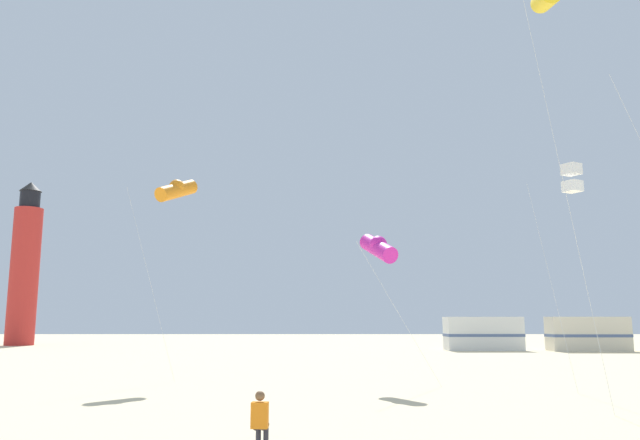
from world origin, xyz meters
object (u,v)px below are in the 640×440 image
kite_box_white (574,178)px  rv_van_cream (590,334)px  kite_tube_orange (179,190)px  rv_van_white (485,334)px  kite_tube_magenta (380,247)px  kite_flyer_standing (262,418)px  lighthouse_distant (27,268)px

kite_box_white → rv_van_cream: 31.33m
kite_box_white → kite_tube_orange: bearing=164.3°
rv_van_white → rv_van_cream: bearing=-9.1°
rv_van_white → kite_tube_magenta: bearing=-114.0°
rv_van_cream → kite_flyer_standing: bearing=-120.4°
kite_tube_orange → lighthouse_distant: lighthouse_distant is taller
kite_flyer_standing → rv_van_cream: rv_van_cream is taller
kite_flyer_standing → kite_tube_magenta: size_ratio=0.18×
lighthouse_distant → rv_van_cream: size_ratio=2.60×
kite_box_white → rv_van_cream: kite_box_white is taller
kite_tube_orange → kite_tube_magenta: bearing=-17.7°
kite_tube_magenta → rv_van_cream: 33.18m
kite_box_white → kite_tube_magenta: (-7.61, 1.78, -2.57)m
kite_tube_magenta → lighthouse_distant: size_ratio=0.38×
kite_tube_orange → lighthouse_distant: size_ratio=0.56×
rv_van_white → kite_flyer_standing: bearing=-112.1°
kite_tube_magenta → lighthouse_distant: 49.56m
kite_flyer_standing → rv_van_white: 42.78m
kite_box_white → rv_van_white: 30.19m
kite_tube_orange → lighthouse_distant: (-23.44, 34.18, -0.87)m
kite_box_white → lighthouse_distant: 56.06m
kite_flyer_standing → kite_box_white: size_ratio=0.13×
lighthouse_distant → rv_van_white: 45.70m
kite_tube_orange → rv_van_white: kite_tube_orange is taller
rv_van_white → rv_van_cream: (8.42, -1.14, 0.00)m
kite_tube_magenta → lighthouse_distant: lighthouse_distant is taller
kite_box_white → kite_tube_orange: (-16.91, 4.74, 0.54)m
kite_box_white → rv_van_white: size_ratio=1.35×
lighthouse_distant → kite_flyer_standing: bearing=-59.7°
lighthouse_distant → rv_van_white: size_ratio=2.59×
kite_flyer_standing → rv_van_white: rv_van_white is taller
kite_tube_magenta → kite_tube_orange: bearing=162.3°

